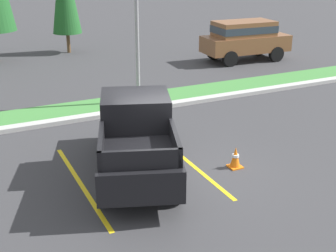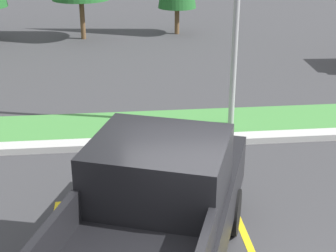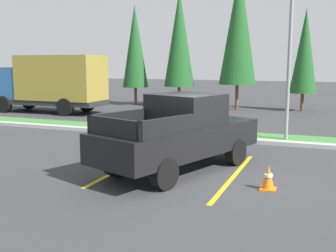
# 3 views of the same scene
# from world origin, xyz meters

# --- Properties ---
(ground_plane) EXTENTS (120.00, 120.00, 0.00)m
(ground_plane) POSITION_xyz_m (0.00, 0.00, 0.00)
(ground_plane) COLOR #38383A
(parking_line_near) EXTENTS (0.12, 4.80, 0.01)m
(parking_line_near) POSITION_xyz_m (-2.44, 0.36, 0.00)
(parking_line_near) COLOR yellow
(parking_line_near) RESTS_ON ground
(parking_line_far) EXTENTS (0.12, 4.80, 0.01)m
(parking_line_far) POSITION_xyz_m (0.66, 0.36, 0.00)
(parking_line_far) COLOR yellow
(parking_line_far) RESTS_ON ground
(curb_strip) EXTENTS (56.00, 0.40, 0.15)m
(curb_strip) POSITION_xyz_m (0.00, 5.00, 0.07)
(curb_strip) COLOR #B2B2AD
(curb_strip) RESTS_ON ground
(grass_median) EXTENTS (56.00, 1.80, 0.06)m
(grass_median) POSITION_xyz_m (0.00, 6.10, 0.03)
(grass_median) COLOR #42843D
(grass_median) RESTS_ON ground
(pickup_truck_main) EXTENTS (3.55, 5.55, 2.10)m
(pickup_truck_main) POSITION_xyz_m (-0.87, 0.41, 1.04)
(pickup_truck_main) COLOR black
(pickup_truck_main) RESTS_ON ground
(cargo_truck_distant) EXTENTS (6.82, 2.55, 3.40)m
(cargo_truck_distant) POSITION_xyz_m (-12.54, 10.00, 1.85)
(cargo_truck_distant) COLOR black
(cargo_truck_distant) RESTS_ON ground
(street_light) EXTENTS (0.24, 1.49, 7.48)m
(street_light) POSITION_xyz_m (1.43, 5.76, 4.30)
(street_light) COLOR gray
(street_light) RESTS_ON ground
(cypress_tree_leftmost) EXTENTS (1.82, 1.82, 6.99)m
(cypress_tree_leftmost) POSITION_xyz_m (-9.98, 16.04, 4.12)
(cypress_tree_leftmost) COLOR brown
(cypress_tree_leftmost) RESTS_ON ground
(cypress_tree_left_inner) EXTENTS (2.02, 2.02, 7.77)m
(cypress_tree_left_inner) POSITION_xyz_m (-6.54, 15.70, 4.58)
(cypress_tree_left_inner) COLOR brown
(cypress_tree_left_inner) RESTS_ON ground
(cypress_tree_center) EXTENTS (2.33, 2.33, 8.96)m
(cypress_tree_center) POSITION_xyz_m (-2.62, 15.81, 5.28)
(cypress_tree_center) COLOR brown
(cypress_tree_center) RESTS_ON ground
(cypress_tree_right_inner) EXTENTS (1.62, 1.62, 6.25)m
(cypress_tree_right_inner) POSITION_xyz_m (1.37, 16.34, 3.68)
(cypress_tree_right_inner) COLOR brown
(cypress_tree_right_inner) RESTS_ON ground
(traffic_cone) EXTENTS (0.36, 0.36, 0.60)m
(traffic_cone) POSITION_xyz_m (1.66, -0.51, 0.29)
(traffic_cone) COLOR orange
(traffic_cone) RESTS_ON ground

